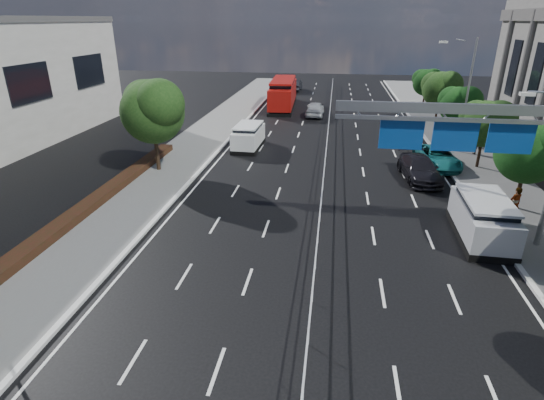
# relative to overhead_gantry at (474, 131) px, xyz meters

# --- Properties ---
(ground) EXTENTS (160.00, 160.00, 0.00)m
(ground) POSITION_rel_overhead_gantry_xyz_m (-6.74, -10.05, -5.61)
(ground) COLOR black
(ground) RESTS_ON ground
(kerb_near) EXTENTS (0.25, 140.00, 0.15)m
(kerb_near) POSITION_rel_overhead_gantry_xyz_m (-15.74, -10.05, -5.54)
(kerb_near) COLOR silver
(kerb_near) RESTS_ON ground
(median_fence) EXTENTS (0.05, 85.00, 1.02)m
(median_fence) POSITION_rel_overhead_gantry_xyz_m (-6.74, 12.45, -5.08)
(median_fence) COLOR silver
(median_fence) RESTS_ON ground
(hedge_near) EXTENTS (1.00, 36.00, 0.44)m
(hedge_near) POSITION_rel_overhead_gantry_xyz_m (-20.04, -5.05, -5.25)
(hedge_near) COLOR black
(hedge_near) RESTS_ON sidewalk_near
(overhead_gantry) EXTENTS (10.24, 0.38, 7.45)m
(overhead_gantry) POSITION_rel_overhead_gantry_xyz_m (0.00, 0.00, 0.00)
(overhead_gantry) COLOR gray
(overhead_gantry) RESTS_ON ground
(streetlight_far) EXTENTS (2.78, 2.40, 9.00)m
(streetlight_far) POSITION_rel_overhead_gantry_xyz_m (3.76, 15.95, -0.40)
(streetlight_far) COLOR gray
(streetlight_far) RESTS_ON ground
(near_tree_back) EXTENTS (4.84, 4.51, 6.69)m
(near_tree_back) POSITION_rel_overhead_gantry_xyz_m (-18.68, 7.92, -1.00)
(near_tree_back) COLOR black
(near_tree_back) RESTS_ON ground
(far_tree_d) EXTENTS (3.85, 3.59, 5.34)m
(far_tree_d) POSITION_rel_overhead_gantry_xyz_m (4.51, 4.42, -1.92)
(far_tree_d) COLOR black
(far_tree_d) RESTS_ON ground
(far_tree_e) EXTENTS (3.63, 3.38, 5.13)m
(far_tree_e) POSITION_rel_overhead_gantry_xyz_m (4.51, 11.93, -2.05)
(far_tree_e) COLOR black
(far_tree_e) RESTS_ON ground
(far_tree_f) EXTENTS (3.52, 3.28, 5.02)m
(far_tree_f) POSITION_rel_overhead_gantry_xyz_m (4.50, 19.43, -2.12)
(far_tree_f) COLOR black
(far_tree_f) RESTS_ON ground
(far_tree_g) EXTENTS (3.96, 3.69, 5.45)m
(far_tree_g) POSITION_rel_overhead_gantry_xyz_m (4.51, 26.92, -1.85)
(far_tree_g) COLOR black
(far_tree_g) RESTS_ON ground
(far_tree_h) EXTENTS (3.41, 3.18, 4.91)m
(far_tree_h) POSITION_rel_overhead_gantry_xyz_m (4.50, 34.43, -2.18)
(far_tree_h) COLOR black
(far_tree_h) RESTS_ON ground
(white_minivan) EXTENTS (2.19, 4.81, 2.06)m
(white_minivan) POSITION_rel_overhead_gantry_xyz_m (-13.42, 14.84, -4.59)
(white_minivan) COLOR black
(white_minivan) RESTS_ON ground
(red_bus) EXTENTS (3.22, 11.69, 3.46)m
(red_bus) POSITION_rel_overhead_gantry_xyz_m (-12.69, 33.35, -3.80)
(red_bus) COLOR black
(red_bus) RESTS_ON ground
(near_car_silver) EXTENTS (2.05, 4.83, 1.63)m
(near_car_silver) POSITION_rel_overhead_gantry_xyz_m (-8.43, 28.82, -4.79)
(near_car_silver) COLOR #B5B8BD
(near_car_silver) RESTS_ON ground
(near_car_dark) EXTENTS (1.95, 5.20, 1.70)m
(near_car_dark) POSITION_rel_overhead_gantry_xyz_m (-12.47, 46.85, -4.76)
(near_car_dark) COLOR black
(near_car_dark) RESTS_ON ground
(silver_minivan) EXTENTS (2.40, 5.33, 2.18)m
(silver_minivan) POSITION_rel_overhead_gantry_xyz_m (1.37, 0.53, -4.53)
(silver_minivan) COLOR black
(silver_minivan) RESTS_ON ground
(parked_car_teal) EXTENTS (3.02, 5.59, 1.49)m
(parked_car_teal) POSITION_rel_overhead_gantry_xyz_m (1.56, 11.95, -4.86)
(parked_car_teal) COLOR #18696C
(parked_car_teal) RESTS_ON ground
(parked_car_dark) EXTENTS (2.70, 5.51, 1.54)m
(parked_car_dark) POSITION_rel_overhead_gantry_xyz_m (-0.24, 8.95, -4.84)
(parked_car_dark) COLOR black
(parked_car_dark) RESTS_ON ground
(pedestrian_a) EXTENTS (0.83, 0.70, 1.95)m
(pedestrian_a) POSITION_rel_overhead_gantry_xyz_m (3.58, 2.55, -4.49)
(pedestrian_a) COLOR gray
(pedestrian_a) RESTS_ON sidewalk_far
(pedestrian_b) EXTENTS (0.89, 0.72, 1.70)m
(pedestrian_b) POSITION_rel_overhead_gantry_xyz_m (5.31, 15.38, -4.62)
(pedestrian_b) COLOR gray
(pedestrian_b) RESTS_ON sidewalk_far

